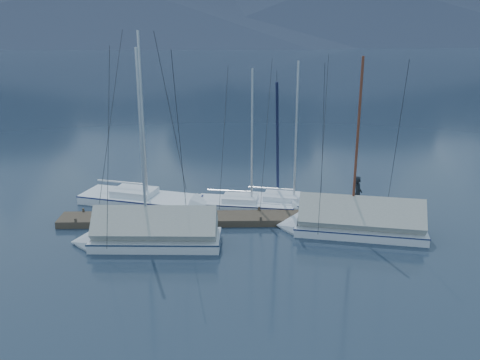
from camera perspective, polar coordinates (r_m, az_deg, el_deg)
name	(u,v)px	position (r m, az deg, el deg)	size (l,w,h in m)	color
ground	(241,238)	(23.81, 0.11, -6.50)	(1000.00, 1000.00, 0.00)	#15202F
dock	(240,220)	(25.61, 0.00, -4.47)	(18.00, 1.50, 0.54)	#382D23
mooring_posts	(230,215)	(25.52, -1.13, -3.98)	(15.12, 1.52, 0.35)	#382D23
sailboat_open_left	(157,202)	(28.22, -9.36, -2.46)	(7.97, 4.35, 10.15)	silver
sailboat_open_mid	(259,206)	(27.39, 2.20, -2.93)	(6.38, 2.93, 8.16)	white
sailboat_open_right	(302,205)	(27.72, 6.98, -2.78)	(6.71, 3.32, 8.55)	white
sailboat_covered_near	(348,224)	(24.72, 12.07, -4.83)	(7.33, 3.61, 9.14)	silver
sailboat_covered_far	(144,235)	(23.30, -10.72, -6.12)	(6.86, 2.89, 9.52)	silver
person	(357,194)	(26.44, 13.05, -1.54)	(0.68, 0.45, 1.87)	black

